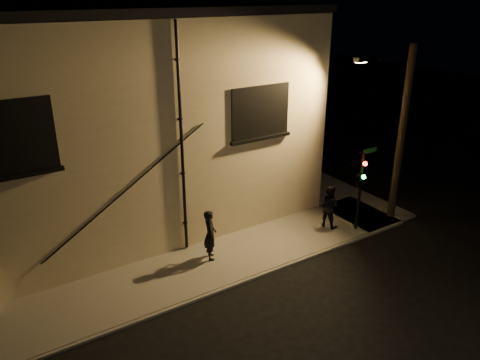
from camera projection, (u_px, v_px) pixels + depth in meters
ground at (269, 272)px, 16.64m from camera, size 90.00×90.00×0.00m
sidewalk at (233, 216)px, 20.65m from camera, size 21.00×16.00×0.12m
building at (95, 111)px, 20.47m from camera, size 16.20×12.23×8.80m
pedestrian_a at (210, 235)px, 16.95m from camera, size 0.68×0.82×1.92m
pedestrian_b at (329, 206)px, 19.30m from camera, size 0.98×1.09×1.84m
traffic_signal at (360, 179)px, 18.35m from camera, size 1.32×2.03×3.44m
streetlamp_pole at (399, 132)px, 19.12m from camera, size 2.03×1.39×7.43m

